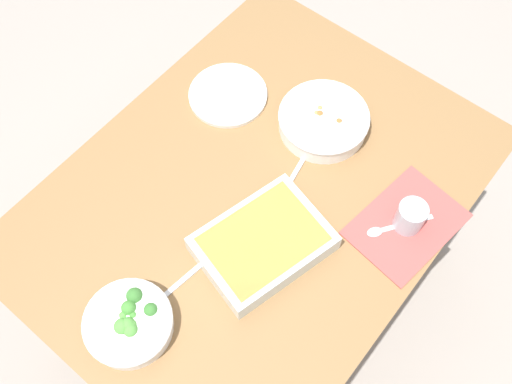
{
  "coord_description": "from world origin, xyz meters",
  "views": [
    {
      "loc": [
        0.56,
        0.45,
        2.07
      ],
      "look_at": [
        0.0,
        0.0,
        0.74
      ],
      "focal_mm": 41.59,
      "sensor_mm": 36.0,
      "label": 1
    }
  ],
  "objects_px": {
    "broccoli_bowl": "(128,322)",
    "spoon_by_broccoli": "(171,290)",
    "spoon_spare": "(390,228)",
    "spoon_by_stew": "(308,151)",
    "baking_dish": "(263,243)",
    "drink_cup": "(410,218)",
    "stew_bowl": "(323,120)",
    "side_plate": "(228,95)"
  },
  "relations": [
    {
      "from": "side_plate",
      "to": "spoon_by_broccoli",
      "type": "height_order",
      "value": "side_plate"
    },
    {
      "from": "baking_dish",
      "to": "spoon_by_broccoli",
      "type": "bearing_deg",
      "value": -24.58
    },
    {
      "from": "baking_dish",
      "to": "side_plate",
      "type": "bearing_deg",
      "value": -129.27
    },
    {
      "from": "baking_dish",
      "to": "drink_cup",
      "type": "height_order",
      "value": "drink_cup"
    },
    {
      "from": "drink_cup",
      "to": "spoon_spare",
      "type": "xyz_separation_m",
      "value": [
        0.04,
        -0.02,
        -0.03
      ]
    },
    {
      "from": "spoon_by_stew",
      "to": "baking_dish",
      "type": "bearing_deg",
      "value": 15.57
    },
    {
      "from": "baking_dish",
      "to": "spoon_spare",
      "type": "height_order",
      "value": "baking_dish"
    },
    {
      "from": "broccoli_bowl",
      "to": "baking_dish",
      "type": "bearing_deg",
      "value": 161.15
    },
    {
      "from": "spoon_by_stew",
      "to": "drink_cup",
      "type": "bearing_deg",
      "value": 87.28
    },
    {
      "from": "spoon_spare",
      "to": "stew_bowl",
      "type": "bearing_deg",
      "value": -114.34
    },
    {
      "from": "broccoli_bowl",
      "to": "stew_bowl",
      "type": "bearing_deg",
      "value": 178.61
    },
    {
      "from": "stew_bowl",
      "to": "side_plate",
      "type": "distance_m",
      "value": 0.28
    },
    {
      "from": "broccoli_bowl",
      "to": "baking_dish",
      "type": "height_order",
      "value": "broccoli_bowl"
    },
    {
      "from": "stew_bowl",
      "to": "spoon_by_broccoli",
      "type": "distance_m",
      "value": 0.6
    },
    {
      "from": "stew_bowl",
      "to": "spoon_by_broccoli",
      "type": "relative_size",
      "value": 1.39
    },
    {
      "from": "drink_cup",
      "to": "side_plate",
      "type": "xyz_separation_m",
      "value": [
        -0.02,
        -0.6,
        -0.03
      ]
    },
    {
      "from": "spoon_by_broccoli",
      "to": "spoon_spare",
      "type": "bearing_deg",
      "value": 145.85
    },
    {
      "from": "baking_dish",
      "to": "broccoli_bowl",
      "type": "bearing_deg",
      "value": -18.85
    },
    {
      "from": "broccoli_bowl",
      "to": "baking_dish",
      "type": "relative_size",
      "value": 0.59
    },
    {
      "from": "broccoli_bowl",
      "to": "side_plate",
      "type": "bearing_deg",
      "value": -158.62
    },
    {
      "from": "spoon_by_broccoli",
      "to": "broccoli_bowl",
      "type": "bearing_deg",
      "value": -7.41
    },
    {
      "from": "baking_dish",
      "to": "spoon_by_stew",
      "type": "bearing_deg",
      "value": -164.43
    },
    {
      "from": "side_plate",
      "to": "spoon_by_stew",
      "type": "relative_size",
      "value": 1.25
    },
    {
      "from": "stew_bowl",
      "to": "baking_dish",
      "type": "relative_size",
      "value": 0.71
    },
    {
      "from": "baking_dish",
      "to": "spoon_by_stew",
      "type": "xyz_separation_m",
      "value": [
        -0.29,
        -0.08,
        -0.03
      ]
    },
    {
      "from": "spoon_spare",
      "to": "spoon_by_stew",
      "type": "bearing_deg",
      "value": -99.81
    },
    {
      "from": "drink_cup",
      "to": "broccoli_bowl",
      "type": "bearing_deg",
      "value": -29.77
    },
    {
      "from": "stew_bowl",
      "to": "baking_dish",
      "type": "distance_m",
      "value": 0.39
    },
    {
      "from": "stew_bowl",
      "to": "broccoli_bowl",
      "type": "xyz_separation_m",
      "value": [
        0.72,
        -0.02,
        -0.0
      ]
    },
    {
      "from": "broccoli_bowl",
      "to": "spoon_by_broccoli",
      "type": "distance_m",
      "value": 0.12
    },
    {
      "from": "stew_bowl",
      "to": "drink_cup",
      "type": "height_order",
      "value": "drink_cup"
    },
    {
      "from": "baking_dish",
      "to": "spoon_spare",
      "type": "bearing_deg",
      "value": 138.67
    },
    {
      "from": "baking_dish",
      "to": "spoon_by_broccoli",
      "type": "distance_m",
      "value": 0.24
    },
    {
      "from": "broccoli_bowl",
      "to": "drink_cup",
      "type": "bearing_deg",
      "value": 150.23
    },
    {
      "from": "stew_bowl",
      "to": "spoon_by_broccoli",
      "type": "height_order",
      "value": "stew_bowl"
    },
    {
      "from": "drink_cup",
      "to": "spoon_by_stew",
      "type": "distance_m",
      "value": 0.32
    },
    {
      "from": "drink_cup",
      "to": "side_plate",
      "type": "height_order",
      "value": "drink_cup"
    },
    {
      "from": "stew_bowl",
      "to": "broccoli_bowl",
      "type": "bearing_deg",
      "value": -1.39
    },
    {
      "from": "broccoli_bowl",
      "to": "baking_dish",
      "type": "xyz_separation_m",
      "value": [
        -0.34,
        0.12,
        0.0
      ]
    },
    {
      "from": "drink_cup",
      "to": "side_plate",
      "type": "distance_m",
      "value": 0.6
    },
    {
      "from": "side_plate",
      "to": "spoon_spare",
      "type": "distance_m",
      "value": 0.58
    },
    {
      "from": "broccoli_bowl",
      "to": "spoon_by_broccoli",
      "type": "relative_size",
      "value": 1.15
    }
  ]
}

